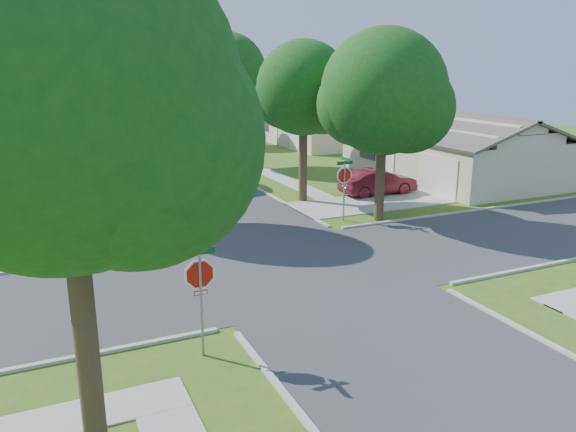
% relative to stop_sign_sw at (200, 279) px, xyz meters
% --- Properties ---
extents(ground, '(100.00, 100.00, 0.00)m').
position_rel_stop_sign_sw_xyz_m(ground, '(4.70, 4.70, -2.03)').
color(ground, '#385818').
rests_on(ground, ground).
extents(road_ns, '(7.00, 100.00, 0.02)m').
position_rel_stop_sign_sw_xyz_m(road_ns, '(4.70, 4.70, -2.03)').
color(road_ns, '#333335').
rests_on(road_ns, ground).
extents(sidewalk_ne, '(1.20, 40.00, 0.04)m').
position_rel_stop_sign_sw_xyz_m(sidewalk_ne, '(10.80, 30.70, -2.01)').
color(sidewalk_ne, '#9E9B91').
rests_on(sidewalk_ne, ground).
extents(sidewalk_nw, '(1.20, 40.00, 0.04)m').
position_rel_stop_sign_sw_xyz_m(sidewalk_nw, '(-1.40, 30.70, -2.01)').
color(sidewalk_nw, '#9E9B91').
rests_on(sidewalk_nw, ground).
extents(driveway, '(8.80, 3.60, 0.05)m').
position_rel_stop_sign_sw_xyz_m(driveway, '(12.60, 11.80, -2.01)').
color(driveway, '#9E9B91').
rests_on(driveway, ground).
extents(stop_sign_sw, '(1.05, 0.80, 2.98)m').
position_rel_stop_sign_sw_xyz_m(stop_sign_sw, '(0.00, 0.00, 0.00)').
color(stop_sign_sw, gray).
rests_on(stop_sign_sw, ground).
extents(stop_sign_ne, '(1.05, 0.80, 2.98)m').
position_rel_stop_sign_sw_xyz_m(stop_sign_ne, '(9.40, 9.40, 0.00)').
color(stop_sign_ne, gray).
rests_on(stop_sign_ne, ground).
extents(tree_e_near, '(4.97, 4.80, 8.28)m').
position_rel_stop_sign_sw_xyz_m(tree_e_near, '(9.45, 13.71, 3.61)').
color(tree_e_near, '#38281C').
rests_on(tree_e_near, ground).
extents(tree_e_mid, '(5.59, 5.40, 9.21)m').
position_rel_stop_sign_sw_xyz_m(tree_e_mid, '(9.46, 25.71, 4.22)').
color(tree_e_mid, '#38281C').
rests_on(tree_e_mid, ground).
extents(tree_e_far, '(5.17, 5.00, 8.72)m').
position_rel_stop_sign_sw_xyz_m(tree_e_far, '(9.45, 38.71, 3.95)').
color(tree_e_far, '#38281C').
rests_on(tree_e_far, ground).
extents(tree_w_near, '(5.38, 5.20, 8.97)m').
position_rel_stop_sign_sw_xyz_m(tree_w_near, '(0.06, 13.71, 4.08)').
color(tree_w_near, '#38281C').
rests_on(tree_w_near, ground).
extents(tree_w_mid, '(5.80, 5.60, 9.56)m').
position_rel_stop_sign_sw_xyz_m(tree_w_mid, '(0.06, 25.71, 4.46)').
color(tree_w_mid, '#38281C').
rests_on(tree_w_mid, ground).
extents(tree_w_far, '(4.76, 4.60, 8.04)m').
position_rel_stop_sign_sw_xyz_m(tree_w_far, '(0.05, 38.71, 3.48)').
color(tree_w_far, '#38281C').
rests_on(tree_w_far, ground).
extents(tree_sw_corner, '(6.21, 6.00, 9.55)m').
position_rel_stop_sign_sw_xyz_m(tree_sw_corner, '(-2.74, -2.29, 4.23)').
color(tree_sw_corner, '#38281C').
rests_on(tree_sw_corner, ground).
extents(tree_ne_corner, '(5.80, 5.60, 8.66)m').
position_rel_stop_sign_sw_xyz_m(tree_ne_corner, '(11.06, 8.91, 3.56)').
color(tree_ne_corner, '#38281C').
rests_on(tree_ne_corner, ground).
extents(house_ne_near, '(8.42, 13.60, 4.23)m').
position_rel_stop_sign_sw_xyz_m(house_ne_near, '(20.69, 15.70, -0.51)').
color(house_ne_near, '#C0B697').
rests_on(house_ne_near, ground).
extents(house_ne_far, '(8.42, 13.60, 4.23)m').
position_rel_stop_sign_sw_xyz_m(house_ne_far, '(20.69, 33.70, -0.51)').
color(house_ne_far, '#C0B697').
rests_on(house_ne_far, ground).
extents(car_driveway, '(4.35, 1.55, 1.43)m').
position_rel_stop_sign_sw_xyz_m(car_driveway, '(13.91, 13.40, -1.32)').
color(car_driveway, '#52101B').
rests_on(car_driveway, ground).
extents(car_curb_east, '(2.18, 4.65, 1.54)m').
position_rel_stop_sign_sw_xyz_m(car_curb_east, '(7.90, 37.72, -1.26)').
color(car_curb_east, black).
rests_on(car_curb_east, ground).
extents(car_curb_west, '(2.20, 4.42, 1.23)m').
position_rel_stop_sign_sw_xyz_m(car_curb_west, '(3.50, 43.72, -1.41)').
color(car_curb_west, black).
rests_on(car_curb_west, ground).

